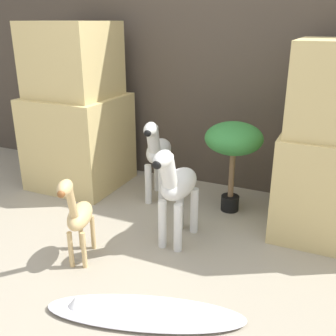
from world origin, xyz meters
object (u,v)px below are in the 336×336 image
at_px(potted_palm_front, 234,142).
at_px(surfboard, 143,312).
at_px(zebra_right, 177,187).
at_px(zebra_left, 158,153).
at_px(giraffe_figurine, 78,214).

xyz_separation_m(potted_palm_front, surfboard, (-0.06, -1.28, -0.52)).
xyz_separation_m(zebra_right, zebra_left, (-0.39, 0.54, 0.00)).
height_order(zebra_left, potted_palm_front, potted_palm_front).
xyz_separation_m(zebra_left, surfboard, (0.52, -1.24, -0.36)).
bearing_deg(zebra_right, giraffe_figurine, -134.56).
bearing_deg(zebra_left, zebra_right, -53.91).
height_order(zebra_left, giraffe_figurine, zebra_left).
relative_size(zebra_right, potted_palm_front, 1.00).
bearing_deg(zebra_left, surfboard, -67.26).
bearing_deg(giraffe_figurine, potted_palm_front, 58.88).
relative_size(zebra_right, zebra_left, 1.00).
distance_m(zebra_left, giraffe_figurine, 0.98).
height_order(giraffe_figurine, potted_palm_front, potted_palm_front).
bearing_deg(zebra_right, zebra_left, 126.09).
xyz_separation_m(zebra_right, potted_palm_front, (0.19, 0.58, 0.15)).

